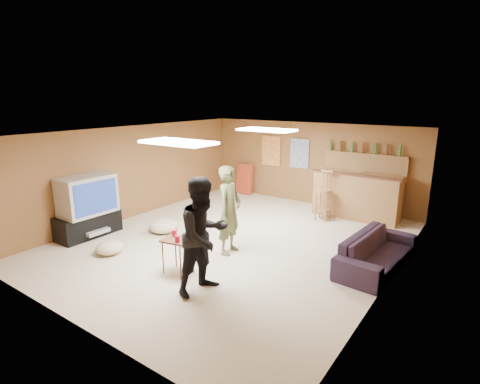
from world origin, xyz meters
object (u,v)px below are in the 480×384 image
Objects in this scene: person_black at (204,236)px; sofa at (377,252)px; tv_body at (87,195)px; person_olive at (229,210)px; bar_counter at (357,196)px; tray_table at (178,256)px.

sofa is (1.91, 2.30, -0.60)m from person_black.
tv_body is 0.66× the size of person_olive.
bar_counter is 4.86m from person_black.
person_black is at bearing -13.87° from tray_table.
tv_body is 0.55× the size of bar_counter.
bar_counter is 1.20× the size of person_olive.
tray_table is (-2.65, -2.12, 0.01)m from sofa.
tv_body is 0.62× the size of person_black.
tv_body is at bearing -133.00° from bar_counter.
person_olive is at bearing 19.34° from tv_body.
person_olive is (-1.26, -3.44, 0.28)m from bar_counter.
person_olive is 0.84× the size of sofa.
tv_body is 5.73m from sofa.
person_olive is 0.94× the size of person_black.
person_olive reaches higher than tray_table.
sofa is at bearing 20.05° from tv_body.
tray_table is at bearing -3.55° from tv_body.
tv_body is at bearing 176.45° from tray_table.
sofa is at bearing -29.32° from person_black.
person_black is at bearing 144.84° from sofa.
sofa is at bearing -64.33° from bar_counter.
bar_counter is at bearing 1.96° from person_black.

